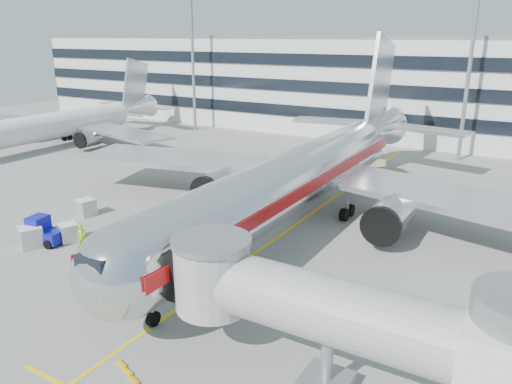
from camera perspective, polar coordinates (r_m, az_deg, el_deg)
The scene contains 14 objects.
ground at distance 35.29m, azimuth -2.85°, elevation -8.96°, with size 180.00×180.00×0.00m, color gray.
lead_in_line at distance 43.25m, azimuth 4.46°, elevation -3.83°, with size 0.25×70.00×0.01m, color yellow.
main_jet at distance 43.39m, azimuth 5.60°, elevation 2.10°, with size 50.95×48.70×16.06m.
jet_bridge at distance 22.44m, azimuth 12.45°, elevation -14.86°, with size 17.80×4.50×7.00m.
terminal at distance 86.38m, azimuth 19.13°, elevation 11.36°, with size 150.00×24.25×15.60m.
light_mast_west at distance 86.14m, azimuth -7.31°, elevation 16.87°, with size 2.40×1.20×25.45m.
light_mast_centre at distance 68.93m, azimuth 23.53°, elevation 15.47°, with size 2.40×1.20×25.45m.
second_jet at distance 79.89m, azimuth -20.87°, elevation 7.39°, with size 38.21×36.52×12.04m.
belt_loader at distance 41.81m, azimuth -6.45°, elevation -3.68°, with size 4.98×3.50×2.36m.
baggage_tug at distance 42.69m, azimuth -23.13°, elevation -4.20°, with size 3.12×2.25×2.17m.
cargo_container_left at distance 42.40m, azimuth -20.65°, elevation -4.35°, with size 1.82×1.82×1.47m.
cargo_container_right at distance 47.80m, azimuth -18.87°, elevation -1.68°, with size 1.64×1.64×1.52m.
cargo_container_front at distance 42.33m, azimuth -24.35°, elevation -4.70°, with size 2.07×2.07×1.67m.
ramp_worker at distance 40.67m, azimuth -19.29°, elevation -4.83°, with size 0.68×0.45×1.87m, color #91D616.
Camera 1 is at (17.54, -26.26, 15.76)m, focal length 35.00 mm.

